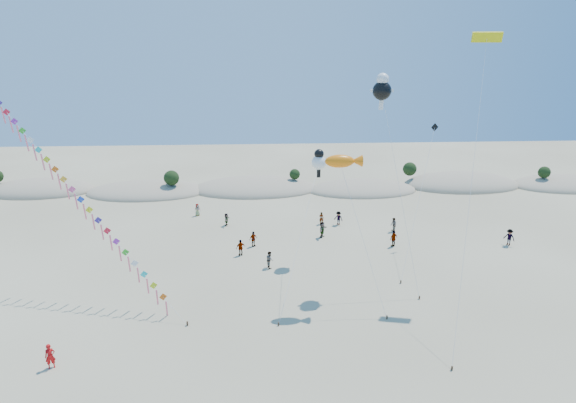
{
  "coord_description": "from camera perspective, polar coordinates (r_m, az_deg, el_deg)",
  "views": [
    {
      "loc": [
        1.09,
        -24.46,
        20.83
      ],
      "look_at": [
        3.24,
        14.0,
        8.22
      ],
      "focal_mm": 30.0,
      "sensor_mm": 36.0,
      "label": 1
    }
  ],
  "objects": [
    {
      "name": "dune_ridge",
      "position": [
        72.62,
        -3.09,
        1.52
      ],
      "size": [
        145.3,
        11.49,
        5.57
      ],
      "color": "tan",
      "rests_on": "ground"
    },
    {
      "name": "parafoil_kite",
      "position": [
        44.18,
        22.47,
        17.05
      ],
      "size": [
        7.28,
        14.46,
        21.83
      ],
      "color": "#3F2D1E",
      "rests_on": "ground"
    },
    {
      "name": "flyer_foreground",
      "position": [
        37.5,
        -26.36,
        -16.12
      ],
      "size": [
        0.76,
        0.63,
        1.78
      ],
      "primitive_type": "imported",
      "rotation": [
        0.0,
        0.0,
        0.35
      ],
      "color": "red",
      "rests_on": "ground"
    },
    {
      "name": "kite_train",
      "position": [
        46.09,
        -26.56,
        4.23
      ],
      "size": [
        23.43,
        15.63,
        21.77
      ],
      "color": "#3F2D1E",
      "rests_on": "ground"
    },
    {
      "name": "dark_kite",
      "position": [
        50.77,
        15.91,
        3.3
      ],
      "size": [
        6.36,
        11.29,
        12.92
      ],
      "color": "#3F2D1E",
      "rests_on": "ground"
    },
    {
      "name": "cartoon_kite_low",
      "position": [
        47.1,
        3.68,
        4.82
      ],
      "size": [
        5.24,
        13.76,
        11.19
      ],
      "color": "#3F2D1E",
      "rests_on": "ground"
    },
    {
      "name": "cartoon_kite_high",
      "position": [
        42.88,
        11.09,
        12.98
      ],
      "size": [
        4.01,
        6.35,
        18.55
      ],
      "color": "#3F2D1E",
      "rests_on": "ground"
    },
    {
      "name": "fish_kite",
      "position": [
        38.95,
        6.63,
        4.74
      ],
      "size": [
        4.76,
        4.92,
        12.45
      ],
      "color": "#3F2D1E",
      "rests_on": "ground"
    },
    {
      "name": "beachgoers",
      "position": [
        54.4,
        5.06,
        -3.49
      ],
      "size": [
        36.11,
        16.46,
        1.85
      ],
      "color": "slate",
      "rests_on": "ground"
    },
    {
      "name": "ground",
      "position": [
        32.14,
        -4.74,
        -22.34
      ],
      "size": [
        160.0,
        160.0,
        0.0
      ],
      "primitive_type": "plane",
      "color": "gray",
      "rests_on": "ground"
    }
  ]
}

